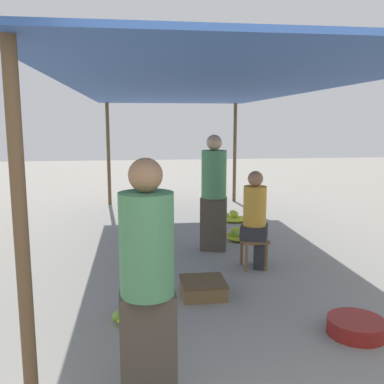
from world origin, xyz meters
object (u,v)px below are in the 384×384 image
Objects in this scene: banana_pile_left_1 at (141,247)px; banana_pile_right_0 at (234,218)px; stool at (254,244)px; crate_near at (203,288)px; banana_pile_left_0 at (137,312)px; basin_black at (356,327)px; vendor_foreground at (147,281)px; vendor_seated at (256,218)px; banana_pile_right_1 at (240,236)px; shopper_walking_mid at (214,191)px.

banana_pile_right_0 reaches higher than banana_pile_left_1.
crate_near is (-0.81, -0.82, -0.24)m from stool.
stool is at bearing 41.11° from banana_pile_left_0.
basin_black is at bearing -14.90° from banana_pile_left_0.
stool is at bearing 103.18° from basin_black.
banana_pile_left_1 is 0.86× the size of crate_near.
vendor_foreground is 1.31× the size of vendor_seated.
banana_pile_right_1 is at bearing 83.94° from stool.
stool is 1.37m from banana_pile_right_1.
banana_pile_right_0 is at bearing 44.48° from banana_pile_left_1.
crate_near is at bearing -134.79° from stool.
banana_pile_right_0 is at bearing 91.00° from basin_black.
crate_near is 1.93m from shopper_walking_mid.
banana_pile_right_1 is 2.36m from crate_near.
banana_pile_right_0 is (1.92, 4.04, -0.02)m from banana_pile_left_0.
basin_black is 1.06× the size of crate_near.
crate_near is at bearing 139.55° from basin_black.
stool is 1.18m from crate_near.
banana_pile_left_1 is at bearing -135.52° from banana_pile_right_0.
vendor_foreground is at bearing -119.77° from vendor_seated.
banana_pile_right_0 is (1.83, 5.28, -0.81)m from vendor_foreground.
crate_near is (-0.83, -0.83, -0.59)m from vendor_seated.
shopper_walking_mid is (0.43, 1.69, 0.82)m from crate_near.
vendor_foreground is at bearing -119.54° from stool.
banana_pile_left_1 is 0.24× the size of shopper_walking_mid.
vendor_foreground is 3.04m from stool.
shopper_walking_mid is (1.10, 0.00, 0.82)m from banana_pile_left_1.
crate_near is at bearing -104.17° from shopper_walking_mid.
vendor_seated is at bearing -95.33° from banana_pile_right_1.
vendor_foreground is 4.21× the size of stool.
vendor_foreground is 1.48m from banana_pile_left_0.
stool is 0.96× the size of banana_pile_left_1.
vendor_seated is at bearing -97.32° from banana_pile_right_0.
banana_pile_right_1 is (-0.22, -1.35, 0.01)m from banana_pile_right_0.
banana_pile_right_1 is (1.70, 2.69, -0.01)m from banana_pile_left_0.
banana_pile_right_0 is 1.37m from banana_pile_right_1.
crate_near is (0.67, -1.69, 0.00)m from banana_pile_left_1.
basin_black is 3.24m from banana_pile_right_1.
stool is 0.35m from vendor_seated.
stool is 0.82× the size of crate_near.
shopper_walking_mid is (-0.40, 0.87, 0.23)m from vendor_seated.
vendor_foreground is 3.22× the size of banana_pile_left_0.
banana_pile_right_1 is at bearing 41.14° from shopper_walking_mid.
banana_pile_left_1 is 2.58m from banana_pile_right_0.
crate_near is (0.74, 0.54, -0.00)m from banana_pile_left_0.
stool is 0.31× the size of vendor_seated.
vendor_foreground is 2.06m from crate_near.
shopper_walking_mid is (1.09, 3.48, 0.02)m from vendor_foreground.
stool is 0.23× the size of shopper_walking_mid.
vendor_foreground is at bearing -112.31° from banana_pile_right_1.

